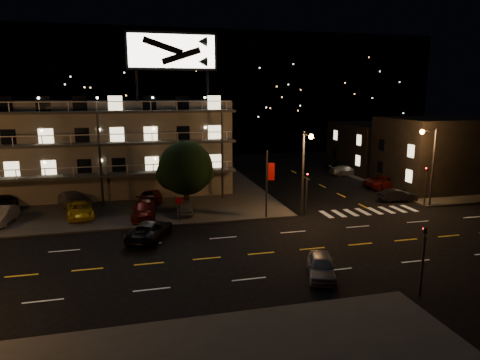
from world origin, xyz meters
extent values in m
plane|color=black|center=(0.00, 0.00, 0.00)|extent=(140.00, 140.00, 0.00)
cube|color=#3B3B39|center=(-14.00, 20.00, 0.07)|extent=(44.00, 24.00, 0.15)
cube|color=#3B3B39|center=(30.00, 20.00, 0.07)|extent=(16.00, 24.00, 0.15)
cube|color=gray|center=(-10.00, 24.00, 5.00)|extent=(28.00, 12.00, 10.00)
cube|color=gray|center=(-10.00, 24.00, 10.25)|extent=(28.00, 12.00, 0.50)
cube|color=#3B3B39|center=(-10.00, 17.10, 3.15)|extent=(28.00, 1.80, 0.25)
cube|color=#3B3B39|center=(-10.00, 17.10, 6.35)|extent=(28.00, 1.80, 0.25)
cube|color=#3B3B39|center=(-10.00, 17.10, 9.55)|extent=(28.00, 1.80, 0.25)
cylinder|color=black|center=(-6.00, 22.00, 12.25)|extent=(0.36, 0.36, 3.50)
cylinder|color=black|center=(2.00, 22.00, 12.25)|extent=(0.36, 0.36, 3.50)
cube|color=black|center=(-2.00, 22.00, 16.00)|extent=(10.20, 0.50, 4.20)
cube|color=white|center=(-2.00, 21.70, 16.00)|extent=(9.60, 0.06, 3.60)
cube|color=black|center=(30.00, 16.00, 4.25)|extent=(14.00, 10.00, 8.50)
cube|color=black|center=(30.00, 28.00, 3.50)|extent=(14.00, 12.00, 7.00)
cube|color=black|center=(0.00, 70.00, 12.00)|extent=(120.00, 20.00, 24.00)
cylinder|color=#2D2D30|center=(8.50, 8.30, 4.00)|extent=(0.20, 0.20, 8.00)
cylinder|color=#2D2D30|center=(8.50, 7.50, 7.80)|extent=(0.12, 1.80, 0.12)
sphere|color=#FF913F|center=(8.50, 6.70, 7.70)|extent=(0.44, 0.44, 0.44)
cylinder|color=#2D2D30|center=(22.50, 8.30, 4.00)|extent=(0.20, 0.20, 8.00)
cylinder|color=#2D2D30|center=(21.70, 8.30, 7.80)|extent=(1.80, 0.12, 0.12)
sphere|color=#FF913F|center=(20.90, 8.30, 7.70)|extent=(0.44, 0.44, 0.44)
cylinder|color=#2D2D30|center=(9.00, 8.50, 1.80)|extent=(0.14, 0.14, 3.60)
imported|color=black|center=(9.00, 8.50, 4.10)|extent=(0.20, 0.16, 1.00)
sphere|color=#FF0C0C|center=(9.00, 8.38, 4.00)|extent=(0.14, 0.14, 0.14)
cylinder|color=#2D2D30|center=(9.00, -8.50, 1.80)|extent=(0.14, 0.14, 3.60)
imported|color=black|center=(9.00, -8.50, 4.10)|extent=(0.20, 0.16, 1.00)
sphere|color=#FF0C0C|center=(9.00, -8.38, 4.00)|extent=(0.14, 0.14, 0.14)
cylinder|color=#2D2D30|center=(22.00, 8.50, 1.80)|extent=(0.14, 0.14, 3.60)
imported|color=black|center=(22.00, 8.50, 4.10)|extent=(0.16, 0.20, 1.00)
sphere|color=#FF0C0C|center=(21.88, 8.50, 4.00)|extent=(0.14, 0.14, 0.14)
cylinder|color=#2D2D30|center=(5.00, 8.40, 3.20)|extent=(0.16, 0.16, 6.40)
cube|color=red|center=(5.45, 8.40, 4.40)|extent=(0.60, 0.04, 1.60)
cylinder|color=#2D2D30|center=(-3.00, 8.60, 1.10)|extent=(0.08, 0.08, 2.20)
cylinder|color=red|center=(-3.00, 8.55, 2.15)|extent=(0.91, 0.04, 0.91)
cylinder|color=black|center=(-1.90, 12.34, 1.36)|extent=(0.50, 0.50, 2.41)
sphere|color=black|center=(-1.90, 12.34, 4.37)|extent=(5.23, 5.23, 5.23)
sphere|color=black|center=(-3.11, 12.74, 3.77)|extent=(3.22, 3.22, 3.22)
sphere|color=black|center=(-0.79, 11.94, 3.97)|extent=(3.02, 3.02, 3.02)
imported|color=#929398|center=(-18.24, 12.05, 0.88)|extent=(2.00, 4.58, 1.46)
imported|color=yellow|center=(-11.76, 12.45, 0.83)|extent=(2.97, 5.16, 1.35)
imported|color=#5A120C|center=(-6.03, 10.94, 0.90)|extent=(2.49, 5.29, 1.49)
imported|color=#929398|center=(-2.27, 11.28, 0.79)|extent=(1.70, 3.84, 1.28)
imported|color=black|center=(-19.60, 17.50, 0.81)|extent=(2.70, 4.26, 1.32)
imported|color=black|center=(-19.37, 17.50, 0.84)|extent=(2.34, 5.00, 1.38)
imported|color=#929398|center=(-13.38, 17.50, 0.86)|extent=(3.67, 5.28, 1.42)
imported|color=black|center=(-5.37, 16.09, 0.83)|extent=(2.67, 4.30, 1.37)
imported|color=#5A120C|center=(-5.09, 16.73, 0.77)|extent=(2.12, 3.99, 1.25)
imported|color=black|center=(20.57, 11.01, 0.65)|extent=(4.13, 1.92, 1.31)
imported|color=#5A120C|center=(23.07, 16.92, 0.77)|extent=(5.78, 3.14, 1.54)
imported|color=#929398|center=(22.25, 25.79, 0.69)|extent=(4.80, 2.08, 1.38)
imported|color=black|center=(23.38, 30.50, 0.71)|extent=(4.33, 2.19, 1.41)
imported|color=#929398|center=(4.54, -4.72, 0.71)|extent=(2.99, 4.46, 1.41)
imported|color=black|center=(-5.72, 5.19, 0.74)|extent=(4.31, 5.87, 1.48)
camera|label=1|loc=(-6.57, -28.15, 11.53)|focal=32.00mm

